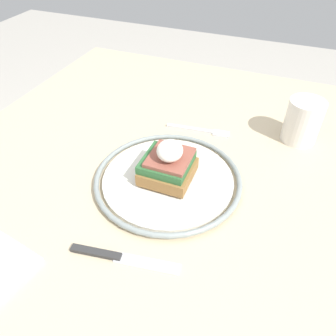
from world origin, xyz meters
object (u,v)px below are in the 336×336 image
at_px(plate, 168,179).
at_px(knife, 115,256).
at_px(sandwich, 168,164).
at_px(cup, 303,121).
at_px(fork, 201,130).

relative_size(plate, knife, 1.60).
height_order(sandwich, cup, sandwich).
bearing_deg(cup, fork, -76.79).
height_order(fork, cup, cup).
bearing_deg(cup, sandwich, -42.90).
height_order(plate, fork, plate).
distance_m(plate, fork, 0.18).
bearing_deg(plate, knife, -4.14).
bearing_deg(sandwich, cup, 137.10).
bearing_deg(plate, sandwich, -161.46).
xyz_separation_m(sandwich, knife, (0.18, -0.01, -0.04)).
bearing_deg(fork, cup, 103.21).
xyz_separation_m(plate, cup, (-0.23, 0.21, 0.04)).
bearing_deg(knife, sandwich, 175.99).
bearing_deg(fork, knife, -3.41).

